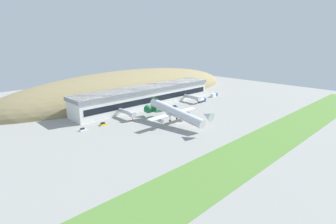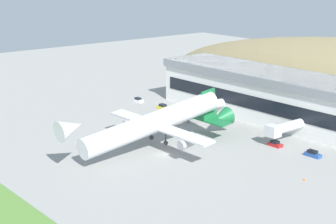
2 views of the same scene
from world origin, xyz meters
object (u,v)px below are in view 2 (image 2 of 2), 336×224
traffic_cone_1 (180,124)px  service_car_2 (313,154)px  service_car_3 (275,144)px  service_car_0 (138,100)px  jetway_1 (283,128)px  service_car_1 (163,107)px  terminal_building (326,104)px  jetway_0 (201,107)px  cargo_airplane (155,123)px  traffic_cone_0 (304,179)px

traffic_cone_1 → service_car_2: bearing=9.6°
service_car_3 → service_car_0: bearing=178.9°
jetway_1 → service_car_1: 46.54m
terminal_building → service_car_0: terminal_building is taller
jetway_0 → service_car_1: bearing=-179.1°
service_car_2 → service_car_3: bearing=-175.5°
cargo_airplane → service_car_3: size_ratio=14.21×
cargo_airplane → traffic_cone_1: cargo_airplane is taller
service_car_1 → service_car_3: 46.91m
terminal_building → jetway_0: (-30.13, -17.51, -3.89)m
traffic_cone_0 → traffic_cone_1: same height
cargo_airplane → traffic_cone_0: (35.02, 12.54, -6.81)m
terminal_building → traffic_cone_0: size_ratio=197.85×
service_car_0 → traffic_cone_1: size_ratio=6.31×
traffic_cone_0 → jetway_0: bearing=163.0°
jetway_1 → cargo_airplane: 33.00m
traffic_cone_0 → traffic_cone_1: bearing=171.8°
terminal_building → cargo_airplane: terminal_building is taller
service_car_3 → service_car_2: bearing=4.5°
terminal_building → traffic_cone_0: 37.89m
jetway_0 → cargo_airplane: cargo_airplane is taller
service_car_1 → traffic_cone_1: (17.19, -7.57, -0.39)m
jetway_1 → traffic_cone_0: 25.61m
terminal_building → traffic_cone_1: terminal_building is taller
cargo_airplane → service_car_2: size_ratio=12.55×
cargo_airplane → traffic_cone_1: (-13.53, 19.52, -6.81)m
cargo_airplane → service_car_2: bearing=44.4°
jetway_1 → service_car_3: 4.82m
jetway_1 → traffic_cone_0: jetway_1 is taller
service_car_0 → traffic_cone_1: (29.79, -7.17, -0.32)m
service_car_2 → cargo_airplane: bearing=-135.6°
service_car_3 → traffic_cone_1: size_ratio=6.26×
jetway_0 → traffic_cone_1: size_ratio=26.35×
service_car_0 → service_car_3: bearing=-1.1°
service_car_2 → jetway_1: bearing=167.3°
service_car_2 → service_car_3: 10.76m
jetway_0 → service_car_3: (29.54, -1.85, -3.40)m
service_car_2 → traffic_cone_0: service_car_2 is taller
service_car_0 → jetway_1: bearing=2.1°
service_car_0 → traffic_cone_0: size_ratio=6.31×
cargo_airplane → service_car_3: 30.89m
terminal_building → jetway_1: 16.48m
service_car_2 → traffic_cone_1: service_car_2 is taller
service_car_3 → traffic_cone_0: 22.89m
cargo_airplane → service_car_1: bearing=138.6°
jetway_1 → cargo_airplane: cargo_airplane is taller
jetway_1 → cargo_airplane: size_ratio=0.24×
cargo_airplane → service_car_3: cargo_airplane is taller
cargo_airplane → service_car_0: bearing=148.4°
cargo_airplane → service_car_1: cargo_airplane is taller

